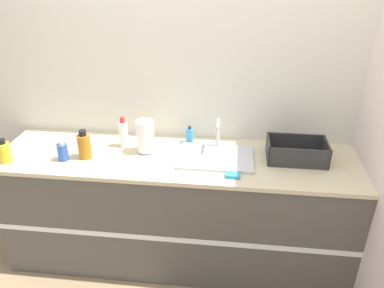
{
  "coord_description": "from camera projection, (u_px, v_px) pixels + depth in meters",
  "views": [
    {
      "loc": [
        0.37,
        -1.92,
        2.19
      ],
      "look_at": [
        0.11,
        0.29,
        1.03
      ],
      "focal_mm": 35.0,
      "sensor_mm": 36.0,
      "label": 1
    }
  ],
  "objects": [
    {
      "name": "soap_dispenser",
      "position": [
        190.0,
        136.0,
        2.76
      ],
      "size": [
        0.05,
        0.05,
        0.13
      ],
      "color": "#338CCC",
      "rests_on": "counter_cabinet"
    },
    {
      "name": "paper_towel_roll",
      "position": [
        145.0,
        136.0,
        2.61
      ],
      "size": [
        0.12,
        0.12,
        0.24
      ],
      "color": "#4C4C51",
      "rests_on": "counter_cabinet"
    },
    {
      "name": "bottle_yellow",
      "position": [
        4.0,
        152.0,
        2.51
      ],
      "size": [
        0.08,
        0.08,
        0.17
      ],
      "color": "yellow",
      "rests_on": "counter_cabinet"
    },
    {
      "name": "counter_cabinet",
      "position": [
        178.0,
        209.0,
        2.81
      ],
      "size": [
        2.53,
        0.67,
        0.91
      ],
      "color": "#514C47",
      "rests_on": "ground_plane"
    },
    {
      "name": "sponge",
      "position": [
        233.0,
        175.0,
        2.36
      ],
      "size": [
        0.09,
        0.06,
        0.02
      ],
      "color": "#3399BF",
      "rests_on": "counter_cabinet"
    },
    {
      "name": "ground_plane",
      "position": [
        173.0,
        286.0,
        2.74
      ],
      "size": [
        12.0,
        12.0,
        0.0
      ],
      "primitive_type": "plane",
      "color": "#937A56"
    },
    {
      "name": "wall_right",
      "position": [
        382.0,
        112.0,
        2.29
      ],
      "size": [
        0.06,
        2.64,
        2.6
      ],
      "color": "silver",
      "rests_on": "ground_plane"
    },
    {
      "name": "sink",
      "position": [
        216.0,
        156.0,
        2.57
      ],
      "size": [
        0.51,
        0.36,
        0.23
      ],
      "color": "silver",
      "rests_on": "counter_cabinet"
    },
    {
      "name": "bottle_white_spray",
      "position": [
        124.0,
        134.0,
        2.69
      ],
      "size": [
        0.06,
        0.06,
        0.23
      ],
      "color": "white",
      "rests_on": "counter_cabinet"
    },
    {
      "name": "bottle_amber",
      "position": [
        84.0,
        146.0,
        2.55
      ],
      "size": [
        0.09,
        0.09,
        0.21
      ],
      "color": "#B26B19",
      "rests_on": "counter_cabinet"
    },
    {
      "name": "dish_rack",
      "position": [
        296.0,
        153.0,
        2.54
      ],
      "size": [
        0.4,
        0.24,
        0.14
      ],
      "color": "#2D2D2D",
      "rests_on": "counter_cabinet"
    },
    {
      "name": "bottle_blue",
      "position": [
        63.0,
        152.0,
        2.53
      ],
      "size": [
        0.07,
        0.07,
        0.14
      ],
      "color": "#2D56B7",
      "rests_on": "counter_cabinet"
    },
    {
      "name": "wall_back",
      "position": [
        183.0,
        86.0,
        2.73
      ],
      "size": [
        4.9,
        0.06,
        2.6
      ],
      "color": "beige",
      "rests_on": "ground_plane"
    }
  ]
}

